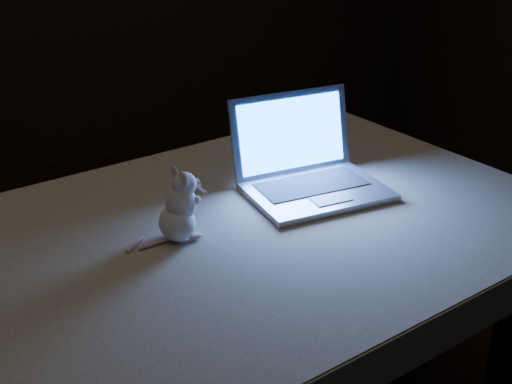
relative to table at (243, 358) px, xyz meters
name	(u,v)px	position (x,y,z in m)	size (l,w,h in m)	color
table	(243,358)	(0.00, 0.00, 0.00)	(1.54, 0.99, 0.82)	black
tablecloth	(251,237)	(0.03, 0.02, 0.37)	(1.65, 1.10, 0.11)	beige
laptop	(319,153)	(0.25, 0.09, 0.55)	(0.37, 0.32, 0.25)	#A3A3A7
plush_mouse	(176,206)	(-0.17, -0.02, 0.51)	(0.13, 0.13, 0.18)	white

